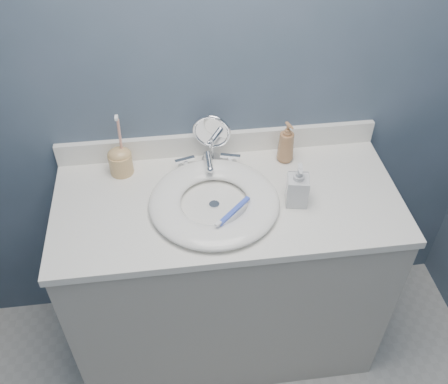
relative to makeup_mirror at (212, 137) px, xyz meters
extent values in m
cube|color=#435464|center=(0.03, 0.06, 0.21)|extent=(2.20, 0.02, 2.40)
cube|color=#AEA89F|center=(0.03, -0.21, -0.57)|extent=(1.20, 0.55, 0.85)
cube|color=white|center=(0.03, -0.21, -0.13)|extent=(1.22, 0.57, 0.03)
cube|color=white|center=(0.03, 0.05, -0.07)|extent=(1.22, 0.02, 0.09)
cylinder|color=silver|center=(-0.02, -0.24, -0.11)|extent=(0.04, 0.04, 0.01)
cube|color=silver|center=(-0.02, -0.03, -0.11)|extent=(0.22, 0.05, 0.01)
cylinder|color=silver|center=(-0.02, -0.03, -0.08)|extent=(0.03, 0.03, 0.06)
cylinder|color=silver|center=(-0.02, -0.08, -0.05)|extent=(0.02, 0.09, 0.02)
sphere|color=silver|center=(-0.02, -0.12, -0.05)|extent=(0.03, 0.03, 0.03)
cylinder|color=silver|center=(-0.10, -0.03, -0.09)|extent=(0.02, 0.02, 0.03)
cube|color=silver|center=(-0.10, -0.03, -0.07)|extent=(0.08, 0.03, 0.01)
cylinder|color=silver|center=(0.07, -0.03, -0.09)|extent=(0.02, 0.02, 0.03)
cube|color=silver|center=(0.07, -0.03, -0.07)|extent=(0.08, 0.03, 0.01)
cylinder|color=silver|center=(0.00, 0.00, -0.11)|extent=(0.08, 0.08, 0.01)
cylinder|color=silver|center=(0.00, 0.00, -0.06)|extent=(0.01, 0.01, 0.10)
torus|color=silver|center=(0.00, 0.00, 0.02)|extent=(0.14, 0.05, 0.14)
cylinder|color=white|center=(0.00, 0.00, 0.02)|extent=(0.12, 0.04, 0.12)
imported|color=#A4734A|center=(0.28, -0.03, -0.03)|extent=(0.08, 0.08, 0.17)
imported|color=silver|center=(0.26, -0.26, -0.03)|extent=(0.09, 0.09, 0.16)
cylinder|color=tan|center=(-0.34, -0.02, -0.07)|extent=(0.09, 0.09, 0.08)
ellipsoid|color=tan|center=(-0.34, -0.02, -0.03)|extent=(0.09, 0.07, 0.05)
cylinder|color=#F49F8A|center=(-0.33, -0.02, 0.04)|extent=(0.02, 0.03, 0.16)
cube|color=white|center=(-0.33, -0.03, 0.13)|extent=(0.01, 0.02, 0.01)
cube|color=blue|center=(0.04, -0.32, -0.07)|extent=(0.12, 0.12, 0.01)
cube|color=white|center=(-0.02, -0.38, -0.06)|extent=(0.02, 0.02, 0.01)
camera|label=1|loc=(-0.14, -1.46, 1.10)|focal=40.00mm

